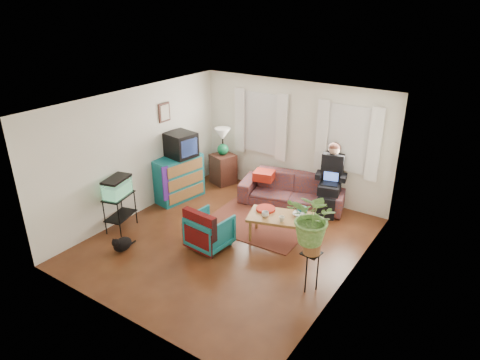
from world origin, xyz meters
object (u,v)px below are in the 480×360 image
Objects in this scene: aquarium_stand at (120,212)px; coffee_table at (280,228)px; plant_stand at (310,271)px; side_table at (223,169)px; sofa at (292,185)px; armchair at (210,229)px; dresser at (178,178)px.

aquarium_stand is 3.10m from coffee_table.
side_table is at bearing 143.77° from plant_stand.
side_table is (-1.91, 0.08, -0.07)m from sofa.
armchair is 1.05× the size of plant_stand.
plant_stand is (1.61, -2.50, -0.10)m from sofa.
armchair is at bearing -153.26° from coffee_table.
sofa reaches higher than coffee_table.
armchair is (1.82, -1.20, -0.14)m from dresser.
coffee_table is 1.52m from plant_stand.
side_table is 1.09× the size of plant_stand.
side_table is 2.86m from coffee_table.
sofa reaches higher than armchair.
dresser is at bearing -166.89° from sofa.
side_table is 2.93m from aquarium_stand.
aquarium_stand is 0.61× the size of coffee_table.
sofa is at bearing 36.74° from aquarium_stand.
dresser is 2.78m from coffee_table.
sofa is at bearing -2.38° from side_table.
aquarium_stand is 3.88m from plant_stand.
coffee_table is at bearing 3.69° from dresser.
side_table is 0.61× the size of coffee_table.
plant_stand is at bearing -9.71° from aquarium_stand.
coffee_table is (2.42, -1.53, -0.12)m from side_table.
coffee_table is at bearing 11.95° from aquarium_stand.
dresser is 1.67m from aquarium_stand.
dresser reaches higher than sofa.
plant_stand is at bearing -9.56° from dresser.
armchair is 1.32m from coffee_table.
sofa is 3.08× the size of side_table.
armchair is (1.48, -2.45, -0.01)m from side_table.
side_table is 2.86m from armchair.
dresser is 4.08m from plant_stand.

